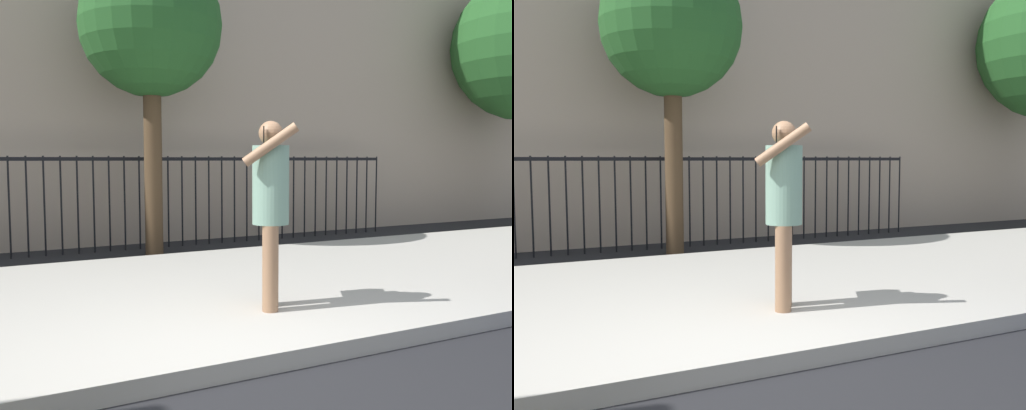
% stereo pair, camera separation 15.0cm
% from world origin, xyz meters
% --- Properties ---
extents(ground_plane, '(60.00, 60.00, 0.00)m').
position_xyz_m(ground_plane, '(0.00, 0.00, 0.00)').
color(ground_plane, black).
extents(sidewalk, '(28.00, 4.40, 0.15)m').
position_xyz_m(sidewalk, '(0.00, 2.20, 0.07)').
color(sidewalk, '#B2ADA3').
rests_on(sidewalk, ground).
extents(building_facade, '(28.00, 4.00, 9.27)m').
position_xyz_m(building_facade, '(0.00, 8.50, 4.63)').
color(building_facade, tan).
rests_on(building_facade, ground).
extents(iron_fence, '(12.03, 0.04, 1.60)m').
position_xyz_m(iron_fence, '(0.00, 5.90, 1.02)').
color(iron_fence, black).
rests_on(iron_fence, ground).
extents(pedestrian_on_phone, '(0.60, 0.73, 1.75)m').
position_xyz_m(pedestrian_on_phone, '(0.86, 1.11, 1.17)').
color(pedestrian_on_phone, '#936B4C').
rests_on(pedestrian_on_phone, sidewalk).
extents(street_tree_near, '(2.26, 2.26, 4.79)m').
position_xyz_m(street_tree_near, '(0.96, 5.29, 3.61)').
color(street_tree_near, '#4C3823').
rests_on(street_tree_near, ground).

